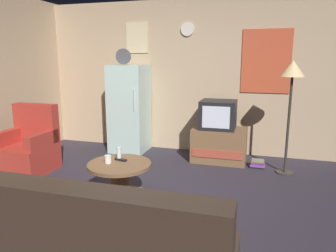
{
  "coord_description": "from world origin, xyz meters",
  "views": [
    {
      "loc": [
        1.28,
        -2.97,
        1.62
      ],
      "look_at": [
        0.14,
        0.9,
        0.75
      ],
      "focal_mm": 33.93,
      "sensor_mm": 36.0,
      "label": 1
    }
  ],
  "objects_px": {
    "armchair": "(29,148)",
    "book_stack": "(258,164)",
    "mug_ceramic_white": "(108,159)",
    "tv_stand": "(219,145)",
    "standing_lamp": "(292,78)",
    "coffee_table": "(120,182)",
    "fridge": "(129,109)",
    "wine_glass": "(119,154)",
    "crt_tv": "(218,115)",
    "remote_control": "(121,160)"
  },
  "relations": [
    {
      "from": "remote_control",
      "to": "standing_lamp",
      "type": "bearing_deg",
      "value": 49.97
    },
    {
      "from": "crt_tv",
      "to": "standing_lamp",
      "type": "relative_size",
      "value": 0.34
    },
    {
      "from": "fridge",
      "to": "coffee_table",
      "type": "xyz_separation_m",
      "value": [
        0.7,
        -1.93,
        -0.53
      ]
    },
    {
      "from": "tv_stand",
      "to": "wine_glass",
      "type": "height_order",
      "value": "wine_glass"
    },
    {
      "from": "fridge",
      "to": "armchair",
      "type": "relative_size",
      "value": 1.84
    },
    {
      "from": "wine_glass",
      "to": "remote_control",
      "type": "bearing_deg",
      "value": -38.8
    },
    {
      "from": "standing_lamp",
      "to": "mug_ceramic_white",
      "type": "xyz_separation_m",
      "value": [
        -2.0,
        -1.51,
        -0.86
      ]
    },
    {
      "from": "fridge",
      "to": "wine_glass",
      "type": "relative_size",
      "value": 11.8
    },
    {
      "from": "fridge",
      "to": "mug_ceramic_white",
      "type": "xyz_separation_m",
      "value": [
        0.57,
        -1.96,
        -0.26
      ]
    },
    {
      "from": "coffee_table",
      "to": "armchair",
      "type": "relative_size",
      "value": 0.75
    },
    {
      "from": "armchair",
      "to": "fridge",
      "type": "bearing_deg",
      "value": 54.54
    },
    {
      "from": "armchair",
      "to": "book_stack",
      "type": "xyz_separation_m",
      "value": [
        3.19,
        1.08,
        -0.28
      ]
    },
    {
      "from": "fridge",
      "to": "wine_glass",
      "type": "bearing_deg",
      "value": -70.5
    },
    {
      "from": "crt_tv",
      "to": "mug_ceramic_white",
      "type": "height_order",
      "value": "crt_tv"
    },
    {
      "from": "armchair",
      "to": "crt_tv",
      "type": "bearing_deg",
      "value": 25.79
    },
    {
      "from": "tv_stand",
      "to": "standing_lamp",
      "type": "height_order",
      "value": "standing_lamp"
    },
    {
      "from": "standing_lamp",
      "to": "book_stack",
      "type": "height_order",
      "value": "standing_lamp"
    },
    {
      "from": "mug_ceramic_white",
      "to": "crt_tv",
      "type": "bearing_deg",
      "value": 61.29
    },
    {
      "from": "remote_control",
      "to": "armchair",
      "type": "distance_m",
      "value": 1.73
    },
    {
      "from": "standing_lamp",
      "to": "armchair",
      "type": "distance_m",
      "value": 3.82
    },
    {
      "from": "crt_tv",
      "to": "wine_glass",
      "type": "height_order",
      "value": "crt_tv"
    },
    {
      "from": "book_stack",
      "to": "wine_glass",
      "type": "bearing_deg",
      "value": -135.86
    },
    {
      "from": "crt_tv",
      "to": "remote_control",
      "type": "distance_m",
      "value": 1.93
    },
    {
      "from": "standing_lamp",
      "to": "book_stack",
      "type": "distance_m",
      "value": 1.36
    },
    {
      "from": "fridge",
      "to": "tv_stand",
      "type": "height_order",
      "value": "fridge"
    },
    {
      "from": "crt_tv",
      "to": "standing_lamp",
      "type": "distance_m",
      "value": 1.22
    },
    {
      "from": "standing_lamp",
      "to": "coffee_table",
      "type": "distance_m",
      "value": 2.65
    },
    {
      "from": "crt_tv",
      "to": "coffee_table",
      "type": "bearing_deg",
      "value": -116.05
    },
    {
      "from": "remote_control",
      "to": "armchair",
      "type": "bearing_deg",
      "value": 178.44
    },
    {
      "from": "tv_stand",
      "to": "book_stack",
      "type": "bearing_deg",
      "value": -14.09
    },
    {
      "from": "standing_lamp",
      "to": "wine_glass",
      "type": "height_order",
      "value": "standing_lamp"
    },
    {
      "from": "tv_stand",
      "to": "armchair",
      "type": "relative_size",
      "value": 0.88
    },
    {
      "from": "tv_stand",
      "to": "coffee_table",
      "type": "bearing_deg",
      "value": -116.88
    },
    {
      "from": "tv_stand",
      "to": "mug_ceramic_white",
      "type": "bearing_deg",
      "value": -119.49
    },
    {
      "from": "fridge",
      "to": "tv_stand",
      "type": "distance_m",
      "value": 1.68
    },
    {
      "from": "crt_tv",
      "to": "wine_glass",
      "type": "distance_m",
      "value": 1.91
    },
    {
      "from": "standing_lamp",
      "to": "coffee_table",
      "type": "height_order",
      "value": "standing_lamp"
    },
    {
      "from": "crt_tv",
      "to": "remote_control",
      "type": "bearing_deg",
      "value": -117.8
    },
    {
      "from": "crt_tv",
      "to": "wine_glass",
      "type": "relative_size",
      "value": 3.6
    },
    {
      "from": "mug_ceramic_white",
      "to": "coffee_table",
      "type": "bearing_deg",
      "value": 15.34
    },
    {
      "from": "tv_stand",
      "to": "crt_tv",
      "type": "height_order",
      "value": "crt_tv"
    },
    {
      "from": "standing_lamp",
      "to": "armchair",
      "type": "xyz_separation_m",
      "value": [
        -3.56,
        -0.94,
        -1.02
      ]
    },
    {
      "from": "mug_ceramic_white",
      "to": "armchair",
      "type": "distance_m",
      "value": 1.67
    },
    {
      "from": "armchair",
      "to": "book_stack",
      "type": "bearing_deg",
      "value": 18.75
    },
    {
      "from": "mug_ceramic_white",
      "to": "remote_control",
      "type": "distance_m",
      "value": 0.16
    },
    {
      "from": "tv_stand",
      "to": "book_stack",
      "type": "xyz_separation_m",
      "value": [
        0.6,
        -0.15,
        -0.21
      ]
    },
    {
      "from": "standing_lamp",
      "to": "book_stack",
      "type": "bearing_deg",
      "value": 159.18
    },
    {
      "from": "mug_ceramic_white",
      "to": "tv_stand",
      "type": "bearing_deg",
      "value": 60.51
    },
    {
      "from": "book_stack",
      "to": "crt_tv",
      "type": "bearing_deg",
      "value": 166.69
    },
    {
      "from": "standing_lamp",
      "to": "armchair",
      "type": "height_order",
      "value": "standing_lamp"
    }
  ]
}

